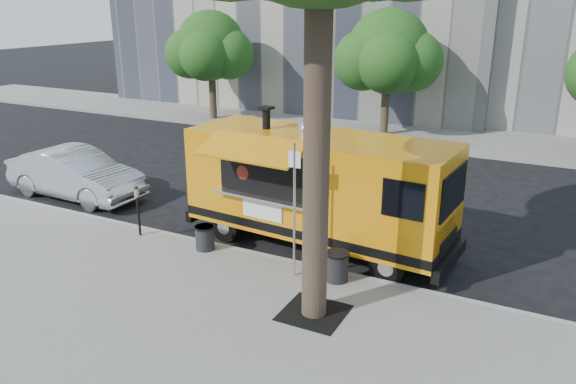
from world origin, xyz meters
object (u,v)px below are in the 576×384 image
(far_tree_b, at_px, (388,51))
(sign_post, at_px, (294,203))
(parking_meter, at_px, (138,205))
(sedan, at_px, (75,174))
(trash_bin_right, at_px, (337,265))
(far_tree_a, at_px, (211,46))
(food_truck, at_px, (317,186))
(trash_bin_left, at_px, (205,237))

(far_tree_b, relative_size, sign_post, 1.83)
(parking_meter, bearing_deg, sedan, 156.89)
(trash_bin_right, bearing_deg, far_tree_a, 132.45)
(food_truck, distance_m, trash_bin_right, 2.40)
(sign_post, relative_size, parking_meter, 2.25)
(trash_bin_right, bearing_deg, sign_post, -166.63)
(far_tree_a, xyz_separation_m, trash_bin_right, (12.47, -13.63, -3.28))
(far_tree_a, bearing_deg, trash_bin_right, -47.55)
(parking_meter, bearing_deg, sign_post, -2.52)
(sign_post, xyz_separation_m, sedan, (-8.61, 1.93, -1.08))
(far_tree_a, bearing_deg, sign_post, -50.17)
(parking_meter, relative_size, sedan, 0.29)
(far_tree_b, height_order, sedan, far_tree_b)
(parking_meter, xyz_separation_m, food_truck, (4.19, 1.74, 0.61))
(far_tree_a, bearing_deg, far_tree_b, 2.54)
(sign_post, bearing_deg, far_tree_b, 100.15)
(far_tree_b, height_order, trash_bin_right, far_tree_b)
(far_tree_a, distance_m, trash_bin_right, 18.76)
(sedan, bearing_deg, trash_bin_left, -103.82)
(far_tree_b, bearing_deg, far_tree_a, -177.46)
(trash_bin_right, bearing_deg, trash_bin_left, 179.48)
(food_truck, xyz_separation_m, sedan, (-8.25, -0.00, -0.83))
(far_tree_a, height_order, trash_bin_right, far_tree_a)
(trash_bin_left, distance_m, trash_bin_right, 3.47)
(sign_post, distance_m, trash_bin_right, 1.65)
(parking_meter, bearing_deg, far_tree_a, 117.15)
(sedan, bearing_deg, trash_bin_right, -98.50)
(sign_post, height_order, parking_meter, sign_post)
(far_tree_b, distance_m, trash_bin_left, 14.40)
(far_tree_a, xyz_separation_m, far_tree_b, (9.00, 0.40, 0.06))
(far_tree_b, height_order, food_truck, far_tree_b)
(food_truck, distance_m, trash_bin_left, 2.99)
(food_truck, relative_size, trash_bin_left, 11.75)
(sign_post, bearing_deg, trash_bin_right, 13.37)
(food_truck, height_order, sedan, food_truck)
(sedan, distance_m, trash_bin_left, 6.30)
(sign_post, relative_size, trash_bin_left, 5.04)
(sign_post, relative_size, trash_bin_right, 4.63)
(trash_bin_left, bearing_deg, far_tree_a, 123.50)
(parking_meter, relative_size, trash_bin_left, 2.24)
(sedan, xyz_separation_m, trash_bin_left, (6.06, -1.68, -0.30))
(sedan, relative_size, trash_bin_left, 7.80)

